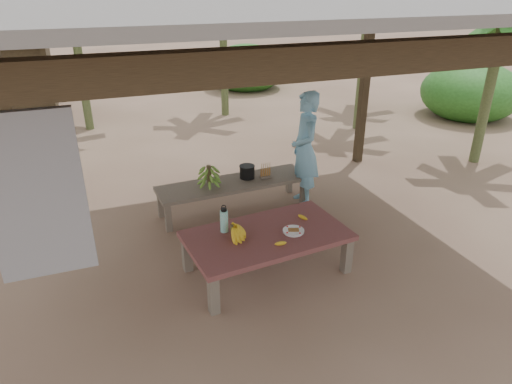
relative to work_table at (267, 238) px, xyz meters
name	(u,v)px	position (x,y,z in m)	size (l,w,h in m)	color
ground	(264,251)	(0.12, 0.39, -0.43)	(80.00, 80.00, 0.00)	brown
pavilion	(265,14)	(0.11, 0.38, 2.34)	(6.60, 5.60, 2.95)	black
work_table	(267,238)	(0.00, 0.00, 0.00)	(1.89, 1.17, 0.50)	brown
bench	(234,185)	(0.13, 1.61, -0.04)	(2.23, 0.71, 0.45)	brown
ripe_banana_bunch	(232,231)	(-0.40, 0.04, 0.16)	(0.30, 0.26, 0.18)	yellow
plate	(293,231)	(0.29, -0.09, 0.08)	(0.24, 0.24, 0.04)	white
loose_banana_front	(281,243)	(0.04, -0.28, 0.09)	(0.04, 0.15, 0.04)	yellow
loose_banana_side	(303,217)	(0.53, 0.17, 0.09)	(0.04, 0.13, 0.04)	yellow
water_flask	(224,220)	(-0.43, 0.22, 0.21)	(0.09, 0.09, 0.33)	#43D1BD
green_banana_stalk	(209,175)	(-0.23, 1.59, 0.18)	(0.29, 0.29, 0.33)	#598C2D
cooking_pot	(247,172)	(0.37, 1.68, 0.11)	(0.22, 0.22, 0.18)	black
skewer_rack	(265,170)	(0.62, 1.59, 0.14)	(0.18, 0.08, 0.24)	#A57F47
woman	(305,150)	(1.18, 1.47, 0.42)	(0.62, 0.41, 1.70)	#78BDE4
banana_plant_n	(222,1)	(1.56, 6.64, 2.20)	(1.80, 1.80, 3.12)	#596638
banana_plant_nw	(70,2)	(-1.68, 6.59, 2.24)	(1.80, 1.80, 3.17)	#596638
banana_plant_e	(502,32)	(4.95, 1.90, 1.87)	(1.80, 1.80, 2.78)	#596638
banana_plant_far	(374,6)	(5.28, 6.14, 2.06)	(1.80, 1.80, 2.98)	#596638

